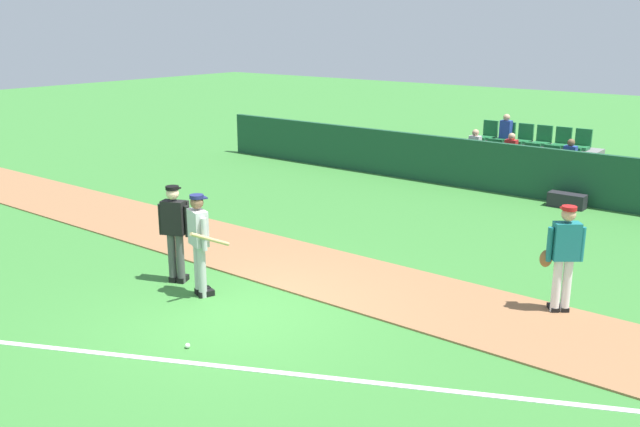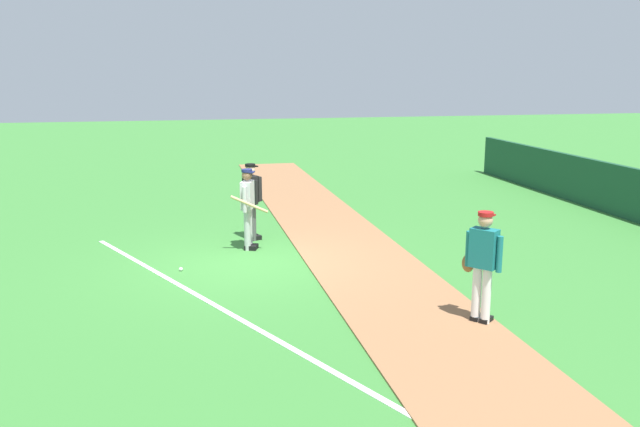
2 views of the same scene
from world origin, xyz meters
name	(u,v)px [view 1 (image 1 of 2)]	position (x,y,z in m)	size (l,w,h in m)	color
ground_plane	(241,313)	(0.00, 0.00, 0.00)	(80.00, 80.00, 0.00)	#387A33
infield_dirt_path	(327,273)	(0.00, 2.26, 0.01)	(28.00, 2.28, 0.03)	#936642
foul_line_chalk	(382,384)	(3.00, -0.50, 0.01)	(12.00, 0.10, 0.01)	white
dugout_fence	(505,169)	(0.00, 10.14, 0.68)	(20.00, 0.16, 1.36)	#19472D
stadium_bleachers	(525,167)	(-0.01, 11.58, 0.50)	(3.90, 2.10, 1.90)	slate
batter_grey_jersey	(199,241)	(-1.03, 0.11, 0.97)	(0.60, 0.80, 1.76)	#B2B2B2
umpire_home_plate	(175,228)	(-1.84, 0.29, 1.00)	(0.55, 0.42, 1.76)	#4C4C4C
runner_teal_jersey	(564,256)	(3.98, 3.12, 0.96)	(0.60, 0.48, 1.76)	white
baseball	(188,346)	(0.27, -1.35, 0.04)	(0.07, 0.07, 0.07)	white
equipment_bag	(567,200)	(1.87, 9.69, 0.18)	(0.90, 0.36, 0.36)	#232328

